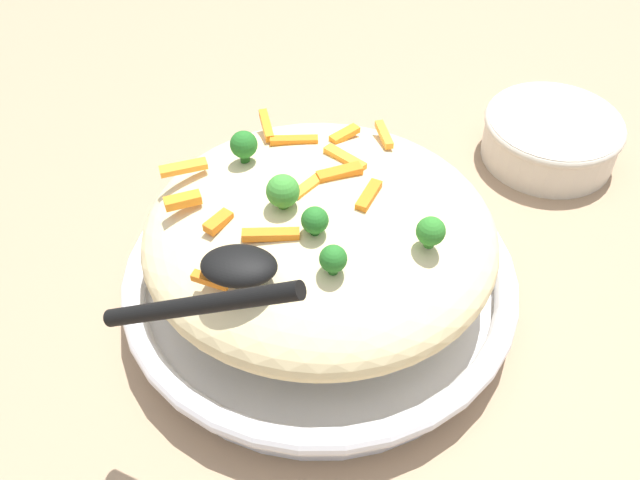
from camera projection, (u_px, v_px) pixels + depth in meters
ground_plane at (320, 300)px, 0.67m from camera, size 2.40×2.40×0.00m
serving_bowl at (320, 282)px, 0.65m from camera, size 0.36×0.36×0.05m
pasta_mound at (320, 235)px, 0.61m from camera, size 0.30×0.29×0.09m
carrot_piece_0 at (210, 280)px, 0.51m from camera, size 0.03×0.02×0.01m
carrot_piece_1 at (340, 173)px, 0.59m from camera, size 0.04×0.03×0.01m
carrot_piece_2 at (345, 134)px, 0.64m from camera, size 0.03×0.03×0.01m
carrot_piece_3 at (218, 222)px, 0.56m from camera, size 0.02×0.03×0.01m
carrot_piece_4 at (266, 125)px, 0.64m from camera, size 0.02×0.04×0.01m
carrot_piece_5 at (369, 193)px, 0.57m from camera, size 0.02×0.04×0.01m
carrot_piece_6 at (183, 200)px, 0.57m from camera, size 0.03×0.02×0.01m
carrot_piece_7 at (345, 158)px, 0.61m from camera, size 0.04×0.03×0.01m
carrot_piece_8 at (384, 134)px, 0.64m from camera, size 0.02×0.04×0.01m
carrot_piece_9 at (183, 167)px, 0.60m from camera, size 0.04×0.03×0.01m
carrot_piece_10 at (309, 186)px, 0.58m from camera, size 0.03×0.04×0.01m
carrot_piece_11 at (294, 140)px, 0.63m from camera, size 0.04×0.01×0.01m
carrot_piece_12 at (271, 235)px, 0.54m from camera, size 0.04×0.01×0.01m
broccoli_floret_0 at (431, 232)px, 0.53m from camera, size 0.02×0.02×0.03m
broccoli_floret_1 at (244, 145)px, 0.60m from camera, size 0.02×0.02×0.03m
broccoli_floret_2 at (333, 259)px, 0.51m from camera, size 0.02×0.02×0.02m
broccoli_floret_3 at (283, 191)px, 0.55m from camera, size 0.03×0.03×0.03m
broccoli_floret_4 at (313, 220)px, 0.54m from camera, size 0.02×0.02×0.02m
serving_spoon at (226, 278)px, 0.48m from camera, size 0.14×0.10×0.08m
companion_bowl at (551, 135)px, 0.80m from camera, size 0.15×0.15×0.05m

